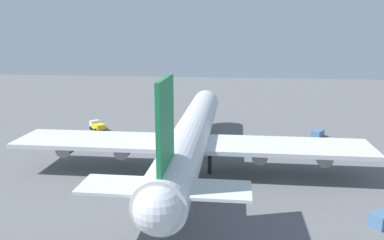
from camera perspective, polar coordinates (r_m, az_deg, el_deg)
name	(u,v)px	position (r m, az deg, el deg)	size (l,w,h in m)	color
ground_plane	(192,166)	(72.35, 0.00, -6.71)	(267.36, 267.36, 0.00)	slate
cargo_airplane	(192,135)	(70.19, -0.03, -2.14)	(66.84, 60.56, 19.29)	silver
baggage_tug	(97,125)	(100.45, -13.48, -0.77)	(4.70, 4.76, 2.13)	silver
cargo_container_fore	(318,134)	(95.74, 17.62, -1.87)	(3.65, 3.40, 1.60)	#4C729E
cargo_container_aft	(382,220)	(56.82, 25.62, -12.83)	(3.29, 3.42, 1.81)	#4C729E
safety_cone_nose	(202,125)	(101.01, 1.51, -0.76)	(0.47, 0.47, 0.67)	orange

